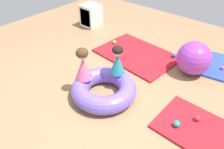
{
  "coord_description": "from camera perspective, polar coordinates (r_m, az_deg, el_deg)",
  "views": [
    {
      "loc": [
        1.8,
        -1.97,
        2.44
      ],
      "look_at": [
        -0.05,
        0.18,
        0.32
      ],
      "focal_mm": 34.92,
      "sensor_mm": 36.0,
      "label": 1
    }
  ],
  "objects": [
    {
      "name": "ground_plane",
      "position": [
        3.61,
        -1.25,
        -5.75
      ],
      "size": [
        8.0,
        8.0,
        0.0
      ],
      "primitive_type": "plane",
      "color": "#93704C"
    },
    {
      "name": "gym_mat_front",
      "position": [
        4.67,
        6.44,
        5.27
      ],
      "size": [
        1.67,
        1.25,
        0.04
      ],
      "primitive_type": "cube",
      "rotation": [
        0.0,
        0.0,
        -0.08
      ],
      "color": "#B21923",
      "rests_on": "ground"
    },
    {
      "name": "inflatable_cushion",
      "position": [
        3.54,
        -2.12,
        -3.79
      ],
      "size": [
        1.06,
        1.06,
        0.29
      ],
      "primitive_type": "torus",
      "color": "#7056D1",
      "rests_on": "ground"
    },
    {
      "name": "child_in_teal",
      "position": [
        3.52,
        1.43,
        3.83
      ],
      "size": [
        0.36,
        0.36,
        0.5
      ],
      "rotation": [
        0.0,
        0.0,
        5.54
      ],
      "color": "teal",
      "rests_on": "inflatable_cushion"
    },
    {
      "name": "child_in_pink",
      "position": [
        3.42,
        -7.6,
        2.77
      ],
      "size": [
        0.38,
        0.38,
        0.54
      ],
      "rotation": [
        0.0,
        0.0,
        2.17
      ],
      "color": "#E5608E",
      "rests_on": "inflatable_cushion"
    },
    {
      "name": "play_ball_teal",
      "position": [
        3.22,
        16.55,
        -12.3
      ],
      "size": [
        0.09,
        0.09,
        0.09
      ],
      "primitive_type": "sphere",
      "color": "teal",
      "rests_on": "gym_mat_near_left"
    },
    {
      "name": "play_ball_yellow",
      "position": [
        4.99,
        0.65,
        8.49
      ],
      "size": [
        0.08,
        0.08,
        0.08
      ],
      "primitive_type": "sphere",
      "color": "yellow",
      "rests_on": "gym_mat_front"
    },
    {
      "name": "play_ball_blue",
      "position": [
        4.66,
        15.89,
        4.87
      ],
      "size": [
        0.09,
        0.09,
        0.09
      ],
      "primitive_type": "sphere",
      "color": "blue",
      "rests_on": "gym_mat_front"
    },
    {
      "name": "play_ball_red",
      "position": [
        3.39,
        21.47,
        -10.63
      ],
      "size": [
        0.09,
        0.09,
        0.09
      ],
      "primitive_type": "sphere",
      "color": "red",
      "rests_on": "gym_mat_near_left"
    },
    {
      "name": "play_ball_pink",
      "position": [
        4.63,
        26.98,
        1.58
      ],
      "size": [
        0.07,
        0.07,
        0.07
      ],
      "primitive_type": "sphere",
      "color": "pink",
      "rests_on": "gym_mat_near_right"
    },
    {
      "name": "exercise_ball_large",
      "position": [
        4.24,
        20.62,
        4.01
      ],
      "size": [
        0.63,
        0.63,
        0.63
      ],
      "primitive_type": "sphere",
      "color": "purple",
      "rests_on": "ground"
    },
    {
      "name": "storage_cube",
      "position": [
        5.91,
        -5.67,
        15.09
      ],
      "size": [
        0.44,
        0.44,
        0.56
      ],
      "color": "silver",
      "rests_on": "ground"
    }
  ]
}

